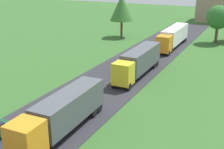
{
  "coord_description": "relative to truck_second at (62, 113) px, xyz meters",
  "views": [
    {
      "loc": [
        17.44,
        8.51,
        14.45
      ],
      "look_at": [
        0.64,
        42.13,
        1.29
      ],
      "focal_mm": 47.68,
      "sensor_mm": 36.0,
      "label": 1
    }
  ],
  "objects": [
    {
      "name": "truck_second",
      "position": [
        0.0,
        0.0,
        0.0
      ],
      "size": [
        2.8,
        12.24,
        3.56
      ],
      "color": "orange",
      "rests_on": "road"
    },
    {
      "name": "tree_elm",
      "position": [
        -13.17,
        41.43,
        4.51
      ],
      "size": [
        5.25,
        5.25,
        9.54
      ],
      "color": "#513823",
      "rests_on": "ground"
    },
    {
      "name": "road",
      "position": [
        -2.38,
        -3.91,
        -2.1
      ],
      "size": [
        10.0,
        140.0,
        0.06
      ],
      "primitive_type": "cube",
      "color": "#2B2B30",
      "rests_on": "ground"
    },
    {
      "name": "distant_building",
      "position": [
        4.62,
        75.35,
        2.29
      ],
      "size": [
        14.42,
        10.74,
        8.83
      ],
      "primitive_type": "cube",
      "color": "#9E846B",
      "rests_on": "ground"
    },
    {
      "name": "truck_third",
      "position": [
        0.21,
        18.36,
        0.07
      ],
      "size": [
        2.57,
        12.77,
        3.74
      ],
      "color": "yellow",
      "rests_on": "road"
    },
    {
      "name": "truck_fourth",
      "position": [
        0.07,
        37.17,
        0.1
      ],
      "size": [
        2.54,
        14.5,
        3.78
      ],
      "color": "orange",
      "rests_on": "road"
    },
    {
      "name": "tree_pine",
      "position": [
        7.12,
        45.01,
        3.23
      ],
      "size": [
        4.87,
        4.87,
        7.83
      ],
      "color": "#513823",
      "rests_on": "ground"
    }
  ]
}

